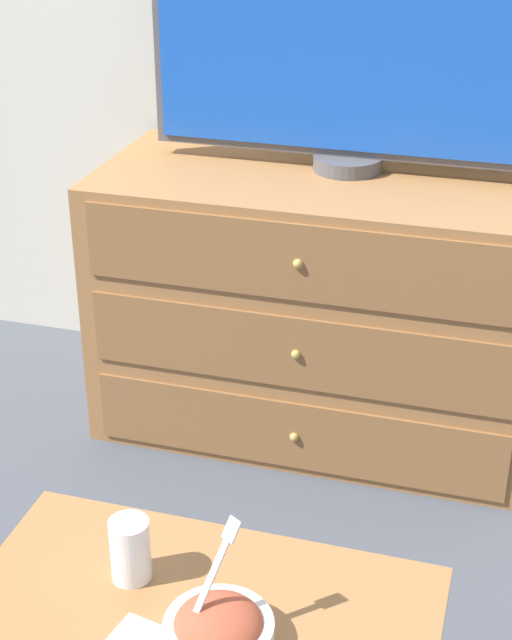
% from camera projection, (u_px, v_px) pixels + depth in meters
% --- Properties ---
extents(ground_plane, '(12.00, 12.00, 0.00)m').
position_uv_depth(ground_plane, '(348.00, 369.00, 3.05)').
color(ground_plane, '#474C56').
extents(dresser, '(1.16, 0.57, 0.73)m').
position_uv_depth(dresser, '(321.00, 306.00, 2.63)').
color(dresser, '#9E6B3D').
rests_on(dresser, ground_plane).
extents(tv, '(1.03, 0.18, 0.75)m').
position_uv_depth(tv, '(354.00, 17.00, 2.34)').
color(tv, '#515156').
rests_on(tv, dresser).
extents(takeout_bowl, '(0.17, 0.17, 0.20)m').
position_uv_depth(takeout_bowl, '(219.00, 629.00, 1.49)').
color(takeout_bowl, silver).
rests_on(takeout_bowl, coffee_table).
extents(drink_cup, '(0.07, 0.07, 0.11)m').
position_uv_depth(drink_cup, '(131.00, 553.00, 1.62)').
color(drink_cup, beige).
rests_on(drink_cup, coffee_table).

